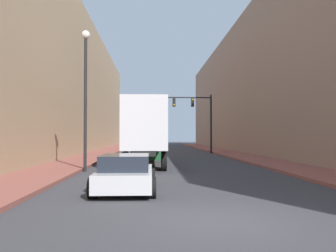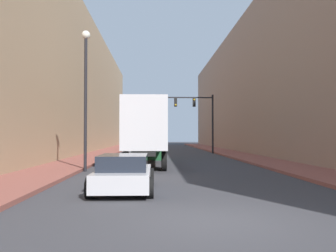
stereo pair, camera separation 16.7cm
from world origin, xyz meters
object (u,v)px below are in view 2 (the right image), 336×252
at_px(traffic_signal_gantry, 192,111).
at_px(street_lamp, 86,82).
at_px(sedan_car, 124,173).
at_px(semi_truck, 146,130).

distance_m(traffic_signal_gantry, street_lamp, 20.65).
height_order(sedan_car, traffic_signal_gantry, traffic_signal_gantry).
bearing_deg(sedan_car, street_lamp, 110.39).
height_order(semi_truck, traffic_signal_gantry, traffic_signal_gantry).
bearing_deg(semi_truck, street_lamp, -122.43).
xyz_separation_m(traffic_signal_gantry, street_lamp, (-7.47, -19.25, 0.22)).
relative_size(traffic_signal_gantry, street_lamp, 1.07).
bearing_deg(traffic_signal_gantry, semi_truck, -106.97).
xyz_separation_m(sedan_car, street_lamp, (-2.57, 6.92, 4.08)).
bearing_deg(sedan_car, traffic_signal_gantry, 79.41).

